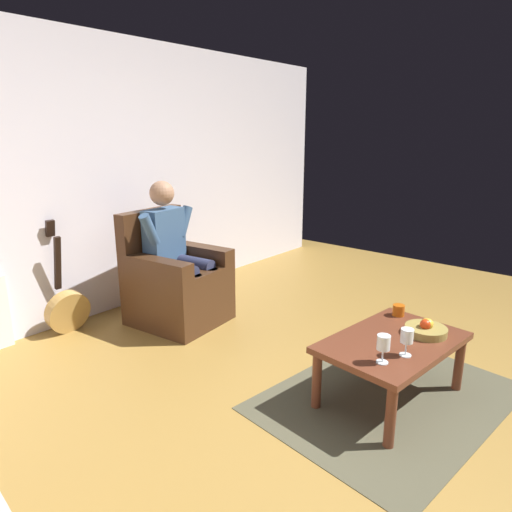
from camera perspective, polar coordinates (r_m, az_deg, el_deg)
ground_plane at (r=2.94m, az=18.53°, el=-20.43°), size 7.37×7.37×0.00m
wall_back at (r=4.45m, az=-19.05°, el=9.06°), size 6.54×0.06×2.52m
rug at (r=3.24m, az=16.17°, el=-16.56°), size 1.78×1.40×0.01m
armchair at (r=4.19m, az=-10.06°, el=-3.45°), size 0.79×0.83×1.00m
person_seated at (r=4.08m, az=-10.06°, el=1.00°), size 0.63×0.63×1.27m
coffee_table at (r=3.07m, az=16.66°, el=-10.98°), size 1.02×0.72×0.41m
guitar at (r=4.26m, az=-22.53°, el=-5.99°), size 0.37×0.25×0.98m
wine_glass_near at (r=2.82m, az=18.33°, el=-9.65°), size 0.07×0.07×0.17m
wine_glass_far at (r=2.70m, az=15.63°, el=-10.58°), size 0.08×0.08×0.17m
fruit_bowl at (r=3.18m, az=20.47°, el=-8.54°), size 0.26×0.26×0.11m
candle_jar at (r=3.42m, az=17.38°, el=-6.49°), size 0.08×0.08×0.08m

